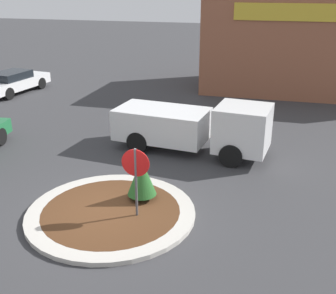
# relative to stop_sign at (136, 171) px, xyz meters

# --- Properties ---
(ground_plane) EXTENTS (120.00, 120.00, 0.00)m
(ground_plane) POSITION_rel_stop_sign_xyz_m (-0.81, 0.04, -1.51)
(ground_plane) COLOR #38383A
(traffic_island) EXTENTS (4.89, 4.89, 0.14)m
(traffic_island) POSITION_rel_stop_sign_xyz_m (-0.81, 0.04, -1.44)
(traffic_island) COLOR #BCB7AD
(traffic_island) RESTS_ON ground_plane
(stop_sign) EXTENTS (0.79, 0.07, 2.16)m
(stop_sign) POSITION_rel_stop_sign_xyz_m (0.00, 0.00, 0.00)
(stop_sign) COLOR #4C4C51
(stop_sign) RESTS_ON ground_plane
(island_shrub) EXTENTS (0.88, 0.88, 1.32)m
(island_shrub) POSITION_rel_stop_sign_xyz_m (-0.17, 0.97, -0.63)
(island_shrub) COLOR brown
(island_shrub) RESTS_ON traffic_island
(utility_truck) EXTENTS (6.21, 2.66, 2.05)m
(utility_truck) POSITION_rel_stop_sign_xyz_m (0.49, 5.45, -0.45)
(utility_truck) COLOR silver
(utility_truck) RESTS_ON ground_plane
(storefront_building) EXTENTS (12.30, 6.07, 5.62)m
(storefront_building) POSITION_rel_stop_sign_xyz_m (5.13, 17.24, 1.30)
(storefront_building) COLOR #93563D
(storefront_building) RESTS_ON ground_plane
(parked_sedan_white) EXTENTS (2.36, 4.80, 1.32)m
(parked_sedan_white) POSITION_rel_stop_sign_xyz_m (-11.89, 11.92, -0.81)
(parked_sedan_white) COLOR silver
(parked_sedan_white) RESTS_ON ground_plane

